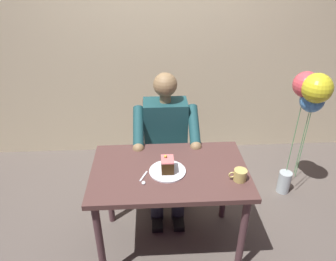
{
  "coord_description": "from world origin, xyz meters",
  "views": [
    {
      "loc": [
        0.11,
        1.74,
        2.02
      ],
      "look_at": [
        0.0,
        -0.1,
        0.98
      ],
      "focal_mm": 33.55,
      "sensor_mm": 36.0,
      "label": 1
    }
  ],
  "objects_px": {
    "dining_table": "(169,180)",
    "seated_person": "(166,143)",
    "dessert_spoon": "(144,180)",
    "chair": "(165,145)",
    "cake_slice": "(167,165)",
    "coffee_cup": "(240,175)",
    "balloon_display": "(309,100)"
  },
  "relations": [
    {
      "from": "dining_table",
      "to": "seated_person",
      "type": "distance_m",
      "value": 0.5
    },
    {
      "from": "chair",
      "to": "seated_person",
      "type": "relative_size",
      "value": 0.74
    },
    {
      "from": "balloon_display",
      "to": "coffee_cup",
      "type": "bearing_deg",
      "value": 43.39
    },
    {
      "from": "cake_slice",
      "to": "balloon_display",
      "type": "height_order",
      "value": "balloon_display"
    },
    {
      "from": "dining_table",
      "to": "balloon_display",
      "type": "distance_m",
      "value": 1.35
    },
    {
      "from": "dining_table",
      "to": "seated_person",
      "type": "bearing_deg",
      "value": -90.0
    },
    {
      "from": "dining_table",
      "to": "coffee_cup",
      "type": "bearing_deg",
      "value": 162.69
    },
    {
      "from": "dining_table",
      "to": "cake_slice",
      "type": "height_order",
      "value": "cake_slice"
    },
    {
      "from": "coffee_cup",
      "to": "cake_slice",
      "type": "bearing_deg",
      "value": -13.75
    },
    {
      "from": "dining_table",
      "to": "balloon_display",
      "type": "height_order",
      "value": "balloon_display"
    },
    {
      "from": "seated_person",
      "to": "dessert_spoon",
      "type": "height_order",
      "value": "seated_person"
    },
    {
      "from": "chair",
      "to": "dessert_spoon",
      "type": "xyz_separation_m",
      "value": [
        0.18,
        0.78,
        0.23
      ]
    },
    {
      "from": "balloon_display",
      "to": "dessert_spoon",
      "type": "bearing_deg",
      "value": 25.93
    },
    {
      "from": "dessert_spoon",
      "to": "balloon_display",
      "type": "xyz_separation_m",
      "value": [
        -1.36,
        -0.66,
        0.24
      ]
    },
    {
      "from": "balloon_display",
      "to": "cake_slice",
      "type": "bearing_deg",
      "value": 25.8
    },
    {
      "from": "coffee_cup",
      "to": "dessert_spoon",
      "type": "relative_size",
      "value": 0.86
    },
    {
      "from": "seated_person",
      "to": "dining_table",
      "type": "bearing_deg",
      "value": 90.0
    },
    {
      "from": "seated_person",
      "to": "balloon_display",
      "type": "bearing_deg",
      "value": -177.3
    },
    {
      "from": "chair",
      "to": "seated_person",
      "type": "distance_m",
      "value": 0.22
    },
    {
      "from": "coffee_cup",
      "to": "chair",
      "type": "bearing_deg",
      "value": -61.02
    },
    {
      "from": "dessert_spoon",
      "to": "cake_slice",
      "type": "bearing_deg",
      "value": -153.05
    },
    {
      "from": "chair",
      "to": "coffee_cup",
      "type": "height_order",
      "value": "chair"
    },
    {
      "from": "dessert_spoon",
      "to": "balloon_display",
      "type": "relative_size",
      "value": 0.12
    },
    {
      "from": "cake_slice",
      "to": "balloon_display",
      "type": "distance_m",
      "value": 1.34
    },
    {
      "from": "dining_table",
      "to": "chair",
      "type": "bearing_deg",
      "value": -90.0
    },
    {
      "from": "dining_table",
      "to": "chair",
      "type": "relative_size",
      "value": 1.19
    },
    {
      "from": "chair",
      "to": "cake_slice",
      "type": "xyz_separation_m",
      "value": [
        0.02,
        0.7,
        0.29
      ]
    },
    {
      "from": "balloon_display",
      "to": "dining_table",
      "type": "bearing_deg",
      "value": 25.05
    },
    {
      "from": "dining_table",
      "to": "cake_slice",
      "type": "bearing_deg",
      "value": 59.86
    },
    {
      "from": "chair",
      "to": "seated_person",
      "type": "bearing_deg",
      "value": 90.0
    },
    {
      "from": "coffee_cup",
      "to": "dessert_spoon",
      "type": "height_order",
      "value": "coffee_cup"
    },
    {
      "from": "coffee_cup",
      "to": "dining_table",
      "type": "bearing_deg",
      "value": -17.31
    }
  ]
}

